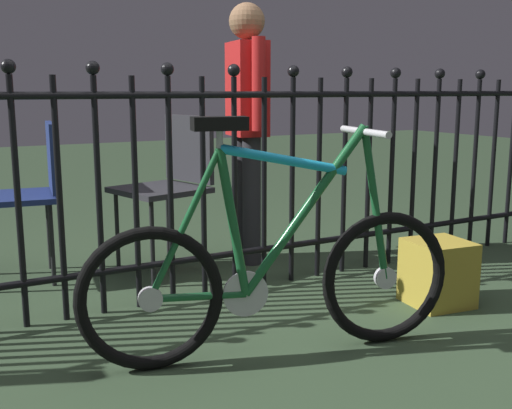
{
  "coord_description": "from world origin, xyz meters",
  "views": [
    {
      "loc": [
        -1.35,
        -2.07,
        1.04
      ],
      "look_at": [
        -0.09,
        0.21,
        0.55
      ],
      "focal_mm": 43.25,
      "sensor_mm": 36.0,
      "label": 1
    }
  ],
  "objects_px": {
    "chair_navy": "(30,185)",
    "display_crate": "(438,273)",
    "chair_charcoal": "(172,177)",
    "bicycle": "(274,275)",
    "person_visitor": "(247,113)"
  },
  "relations": [
    {
      "from": "chair_navy",
      "to": "display_crate",
      "type": "distance_m",
      "value": 2.19
    },
    {
      "from": "chair_navy",
      "to": "display_crate",
      "type": "height_order",
      "value": "chair_navy"
    },
    {
      "from": "display_crate",
      "to": "chair_charcoal",
      "type": "bearing_deg",
      "value": 128.21
    },
    {
      "from": "display_crate",
      "to": "bicycle",
      "type": "bearing_deg",
      "value": -173.48
    },
    {
      "from": "chair_charcoal",
      "to": "display_crate",
      "type": "xyz_separation_m",
      "value": [
        0.91,
        -1.16,
        -0.39
      ]
    },
    {
      "from": "chair_navy",
      "to": "chair_charcoal",
      "type": "bearing_deg",
      "value": -17.52
    },
    {
      "from": "bicycle",
      "to": "display_crate",
      "type": "height_order",
      "value": "bicycle"
    },
    {
      "from": "chair_navy",
      "to": "person_visitor",
      "type": "height_order",
      "value": "person_visitor"
    },
    {
      "from": "chair_charcoal",
      "to": "bicycle",
      "type": "bearing_deg",
      "value": -93.86
    },
    {
      "from": "chair_navy",
      "to": "person_visitor",
      "type": "relative_size",
      "value": 0.56
    },
    {
      "from": "bicycle",
      "to": "person_visitor",
      "type": "xyz_separation_m",
      "value": [
        0.56,
        1.26,
        0.57
      ]
    },
    {
      "from": "person_visitor",
      "to": "bicycle",
      "type": "bearing_deg",
      "value": -114.08
    },
    {
      "from": "bicycle",
      "to": "chair_navy",
      "type": "xyz_separation_m",
      "value": [
        -0.65,
        1.51,
        0.2
      ]
    },
    {
      "from": "chair_charcoal",
      "to": "person_visitor",
      "type": "relative_size",
      "value": 0.58
    },
    {
      "from": "chair_charcoal",
      "to": "person_visitor",
      "type": "distance_m",
      "value": 0.59
    }
  ]
}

